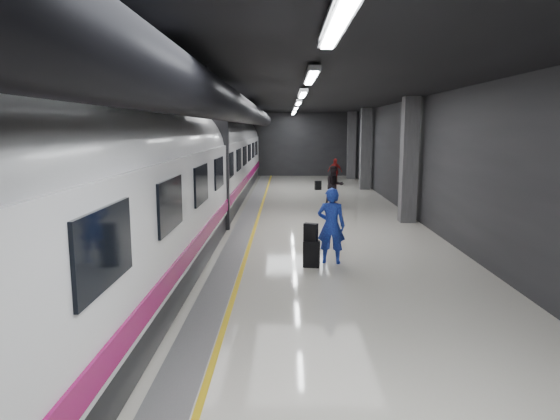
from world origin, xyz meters
TOP-DOWN VIEW (x-y plane):
  - ground at (0.00, 0.00)m, footprint 40.00×40.00m
  - platform_hall at (-0.29, 0.96)m, footprint 10.02×40.02m
  - train at (-3.25, -0.00)m, footprint 3.05×38.00m
  - traveler_main at (1.26, -3.72)m, footprint 0.77×0.58m
  - suitcase_main at (0.75, -4.09)m, footprint 0.43×0.31m
  - shoulder_bag at (0.73, -4.08)m, footprint 0.37×0.29m
  - traveler_far_a at (2.27, 6.11)m, footprint 0.97×0.82m
  - traveler_far_b at (3.11, 14.39)m, footprint 1.00×0.62m
  - suitcase_far at (1.92, 11.65)m, footprint 0.39×0.31m

SIDE VIEW (x-z plane):
  - ground at x=0.00m, z-range 0.00..0.00m
  - suitcase_far at x=1.92m, z-range 0.00..0.50m
  - suitcase_main at x=0.75m, z-range 0.00..0.65m
  - traveler_far_b at x=3.11m, z-range 0.00..1.59m
  - traveler_far_a at x=2.27m, z-range 0.00..1.74m
  - shoulder_bag at x=0.73m, z-range 0.65..1.09m
  - traveler_main at x=1.26m, z-range 0.00..1.93m
  - train at x=-3.25m, z-range 0.04..4.09m
  - platform_hall at x=-0.29m, z-range 1.28..5.79m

